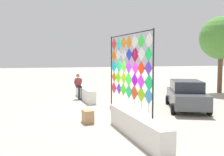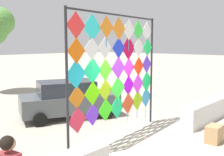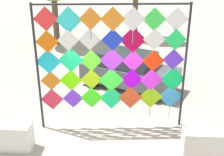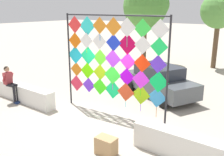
# 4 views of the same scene
# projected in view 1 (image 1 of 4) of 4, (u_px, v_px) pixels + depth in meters

# --- Properties ---
(ground) EXTENTS (120.00, 120.00, 0.00)m
(ground) POSITION_uv_depth(u_px,v_px,m) (112.00, 112.00, 12.16)
(ground) COLOR #ADA393
(plaza_ledge_left) EXTENTS (3.97, 0.49, 0.77)m
(plaza_ledge_left) POSITION_uv_depth(u_px,v_px,m) (85.00, 93.00, 15.80)
(plaza_ledge_left) COLOR silver
(plaza_ledge_left) RESTS_ON ground
(plaza_ledge_right) EXTENTS (3.97, 0.49, 0.77)m
(plaza_ledge_right) POSITION_uv_depth(u_px,v_px,m) (136.00, 126.00, 8.16)
(plaza_ledge_right) COLOR silver
(plaza_ledge_right) RESTS_ON ground
(kite_display_rack) EXTENTS (4.40, 0.47, 3.85)m
(kite_display_rack) POSITION_uv_depth(u_px,v_px,m) (129.00, 66.00, 12.17)
(kite_display_rack) COLOR #232328
(kite_display_rack) RESTS_ON ground
(seated_vendor) EXTENTS (0.75, 0.54, 1.61)m
(seated_vendor) POSITION_uv_depth(u_px,v_px,m) (79.00, 84.00, 15.88)
(seated_vendor) COLOR black
(seated_vendor) RESTS_ON ground
(parked_car) EXTENTS (4.13, 3.10, 1.48)m
(parked_car) POSITION_uv_depth(u_px,v_px,m) (186.00, 95.00, 12.77)
(parked_car) COLOR #4C5156
(parked_car) RESTS_ON ground
(cardboard_box_large) EXTENTS (0.60, 0.41, 0.52)m
(cardboard_box_large) POSITION_uv_depth(u_px,v_px,m) (88.00, 116.00, 10.06)
(cardboard_box_large) COLOR tan
(cardboard_box_large) RESTS_ON ground
(tree_palm_like) EXTENTS (3.21, 3.33, 5.77)m
(tree_palm_like) POSITION_uv_depth(u_px,v_px,m) (223.00, 38.00, 18.52)
(tree_palm_like) COLOR brown
(tree_palm_like) RESTS_ON ground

